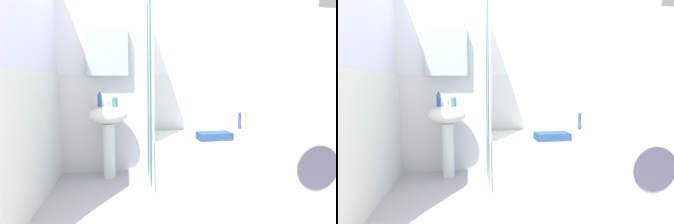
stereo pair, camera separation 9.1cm
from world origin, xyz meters
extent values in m
cube|color=#B5ADC0|center=(0.00, 0.00, -0.02)|extent=(4.80, 5.60, 0.04)
cube|color=white|center=(0.00, 1.27, 1.20)|extent=(3.60, 0.05, 2.40)
cube|color=white|center=(0.00, 1.24, 0.60)|extent=(3.60, 0.02, 1.20)
cube|color=silver|center=(-0.96, 1.18, 1.46)|extent=(0.48, 0.12, 0.56)
cube|color=white|center=(-1.57, 0.34, 1.20)|extent=(0.05, 1.81, 2.40)
cube|color=white|center=(-1.54, 0.34, 0.60)|extent=(0.02, 1.81, 1.20)
cylinder|color=white|center=(-0.96, 1.03, 0.32)|extent=(0.14, 0.14, 0.63)
ellipsoid|color=white|center=(-0.96, 1.03, 0.73)|extent=(0.44, 0.34, 0.20)
cylinder|color=silver|center=(-0.96, 1.13, 0.86)|extent=(0.03, 0.03, 0.05)
cylinder|color=silver|center=(-0.96, 1.08, 0.91)|extent=(0.02, 0.10, 0.02)
sphere|color=silver|center=(-0.96, 1.13, 0.94)|extent=(0.03, 0.03, 0.03)
cylinder|color=#284A95|center=(-1.05, 1.01, 0.90)|extent=(0.05, 0.05, 0.14)
sphere|color=#24282A|center=(-1.05, 1.01, 0.98)|extent=(0.02, 0.02, 0.02)
cylinder|color=teal|center=(-0.88, 1.01, 0.88)|extent=(0.06, 0.06, 0.10)
cube|color=white|center=(0.26, 0.85, 0.25)|extent=(1.49, 0.74, 0.50)
cube|color=white|center=(-0.50, 0.55, 1.00)|extent=(0.01, 0.15, 2.00)
cube|color=#256C87|center=(-0.50, 0.70, 1.00)|extent=(0.01, 0.15, 2.00)
cube|color=white|center=(-0.50, 0.85, 1.00)|extent=(0.01, 0.15, 2.00)
cube|color=#2E6F7B|center=(-0.50, 1.00, 1.00)|extent=(0.01, 0.15, 2.00)
cube|color=white|center=(-0.50, 1.15, 1.00)|extent=(0.01, 0.15, 2.00)
cylinder|color=#CE4C65|center=(0.90, 1.13, 0.61)|extent=(0.07, 0.07, 0.21)
cylinder|color=black|center=(0.90, 1.13, 0.73)|extent=(0.05, 0.05, 0.02)
cylinder|color=gold|center=(0.80, 1.16, 0.60)|extent=(0.06, 0.06, 0.20)
cylinder|color=#291E27|center=(0.80, 1.16, 0.71)|extent=(0.05, 0.05, 0.02)
cylinder|color=#334AA4|center=(0.68, 1.14, 0.60)|extent=(0.04, 0.04, 0.19)
cylinder|color=#1D282C|center=(0.68, 1.14, 0.71)|extent=(0.03, 0.03, 0.02)
cube|color=#2D4C83|center=(0.15, 0.59, 0.54)|extent=(0.36, 0.21, 0.08)
cube|color=white|center=(0.68, 0.02, 0.41)|extent=(0.63, 0.57, 0.82)
cube|color=white|center=(0.68, 0.02, 1.23)|extent=(0.63, 0.57, 0.82)
cylinder|color=#4F4E63|center=(0.68, -0.27, 0.45)|extent=(0.35, 0.01, 0.35)
camera|label=1|loc=(-0.77, -2.02, 1.10)|focal=28.19mm
camera|label=2|loc=(-0.68, -2.03, 1.10)|focal=28.19mm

